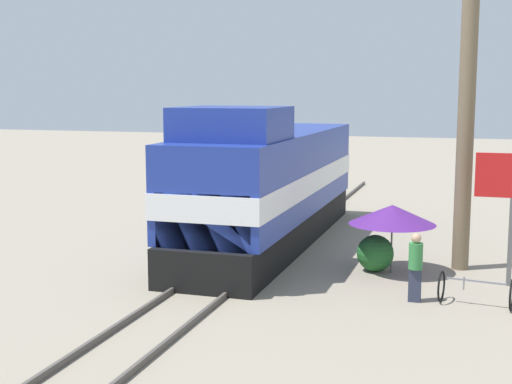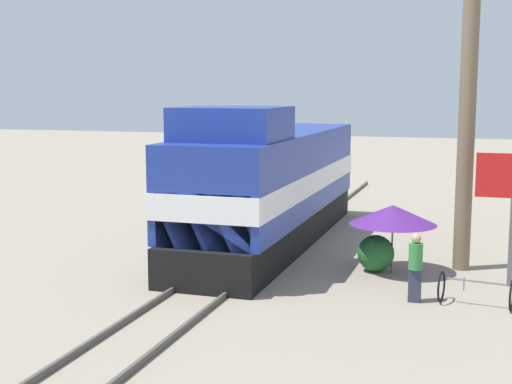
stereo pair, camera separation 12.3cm
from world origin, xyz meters
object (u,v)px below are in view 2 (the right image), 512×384
object	(u,v)px
locomotive	(269,185)
vendor_umbrella	(393,215)
utility_pole	(468,83)
bicycle	(476,290)
person_bystander	(415,265)

from	to	relation	value
locomotive	vendor_umbrella	xyz separation A→B (m)	(4.35, -2.37, -0.35)
utility_pole	bicycle	size ratio (longest dim) A/B	5.96
utility_pole	vendor_umbrella	size ratio (longest dim) A/B	4.33
person_bystander	utility_pole	bearing A→B (deg)	75.10
utility_pole	vendor_umbrella	world-z (taller)	utility_pole
bicycle	vendor_umbrella	bearing A→B (deg)	-129.94
utility_pole	locomotive	bearing A→B (deg)	167.68
bicycle	person_bystander	bearing A→B (deg)	-78.96
locomotive	vendor_umbrella	bearing A→B (deg)	-28.62
utility_pole	vendor_umbrella	bearing A→B (deg)	-151.33
vendor_umbrella	person_bystander	world-z (taller)	vendor_umbrella
utility_pole	bicycle	world-z (taller)	utility_pole
locomotive	bicycle	distance (m)	8.46
vendor_umbrella	bicycle	bearing A→B (deg)	-48.36
bicycle	locomotive	bearing A→B (deg)	-118.31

